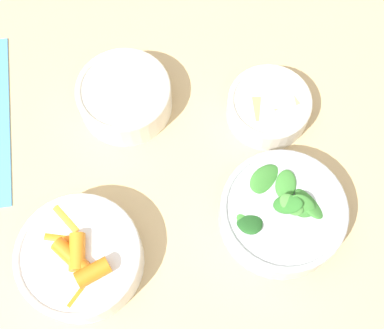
% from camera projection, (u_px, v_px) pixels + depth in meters
% --- Properties ---
extents(ground_plane, '(10.00, 10.00, 0.00)m').
position_uv_depth(ground_plane, '(194.00, 292.00, 1.49)').
color(ground_plane, '#4C4238').
extents(dining_table, '(1.34, 0.77, 0.74)m').
position_uv_depth(dining_table, '(195.00, 237.00, 0.91)').
color(dining_table, tan).
rests_on(dining_table, ground_plane).
extents(bowl_carrots, '(0.18, 0.18, 0.08)m').
position_uv_depth(bowl_carrots, '(82.00, 257.00, 0.76)').
color(bowl_carrots, white).
rests_on(bowl_carrots, dining_table).
extents(bowl_greens, '(0.18, 0.18, 0.09)m').
position_uv_depth(bowl_greens, '(284.00, 212.00, 0.78)').
color(bowl_greens, silver).
rests_on(bowl_greens, dining_table).
extents(bowl_beans_hotdog, '(0.15, 0.15, 0.06)m').
position_uv_depth(bowl_beans_hotdog, '(127.00, 97.00, 0.86)').
color(bowl_beans_hotdog, silver).
rests_on(bowl_beans_hotdog, dining_table).
extents(bowl_cookies, '(0.13, 0.13, 0.05)m').
position_uv_depth(bowl_cookies, '(271.00, 106.00, 0.85)').
color(bowl_cookies, silver).
rests_on(bowl_cookies, dining_table).
extents(ruler, '(0.31, 0.08, 0.00)m').
position_uv_depth(ruler, '(3.00, 118.00, 0.87)').
color(ruler, '#4C99E0').
rests_on(ruler, dining_table).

